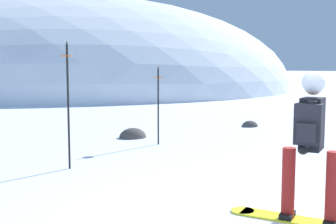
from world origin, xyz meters
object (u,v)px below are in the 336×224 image
at_px(rock_mid, 250,127).
at_px(rock_dark, 133,138).
at_px(piste_marker_far, 158,100).
at_px(piste_marker_near, 68,97).
at_px(snowboarder_main, 311,143).

bearing_deg(rock_mid, rock_dark, -177.32).
bearing_deg(piste_marker_far, rock_dark, 96.51).
bearing_deg(piste_marker_near, rock_dark, 47.25).
xyz_separation_m(piste_marker_far, rock_mid, (3.75, 1.32, -1.03)).
distance_m(snowboarder_main, piste_marker_near, 4.25).
relative_size(snowboarder_main, piste_marker_near, 0.78).
bearing_deg(piste_marker_far, snowboarder_main, -99.00).
relative_size(piste_marker_far, rock_mid, 3.53).
relative_size(piste_marker_far, rock_dark, 2.57).
xyz_separation_m(piste_marker_far, rock_dark, (-0.13, 1.14, -1.03)).
relative_size(piste_marker_near, rock_mid, 4.36).
relative_size(piste_marker_near, piste_marker_far, 1.23).
bearing_deg(rock_dark, piste_marker_far, -83.49).
height_order(snowboarder_main, piste_marker_near, piste_marker_near).
height_order(rock_dark, rock_mid, rock_dark).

